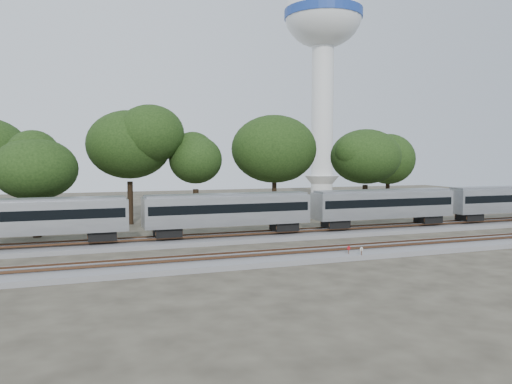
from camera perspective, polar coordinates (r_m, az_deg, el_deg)
ground at (r=43.39m, az=1.08°, el=-6.69°), size 160.00×160.00×0.00m
track_far at (r=48.93m, az=-1.42°, el=-5.22°), size 160.00×5.00×0.73m
track_near at (r=39.71m, az=3.14°, el=-7.40°), size 160.00×5.00×0.73m
train at (r=51.30m, az=6.36°, el=-1.64°), size 101.83×2.90×4.27m
switch_stand_red at (r=40.36m, az=10.55°, el=-6.61°), size 0.32×0.13×1.04m
switch_stand_white at (r=40.07m, az=11.96°, el=-6.71°), size 0.32×0.13×1.04m
switch_lever at (r=42.66m, az=14.38°, el=-6.80°), size 0.50×0.31×0.30m
water_tower at (r=103.95m, az=7.68°, el=17.02°), size 15.37×15.37×42.55m
tree_2 at (r=54.48m, az=-23.92°, el=2.39°), size 6.98×6.98×9.85m
tree_3 at (r=61.58m, az=-14.28°, el=5.25°), size 9.70×9.70×13.67m
tree_4 at (r=60.73m, az=-6.93°, el=3.66°), size 7.87×7.87×11.10m
tree_5 at (r=65.67m, az=2.12°, el=4.92°), size 9.27×9.27×13.06m
tree_6 at (r=67.70m, az=12.41°, el=3.95°), size 8.25×8.25×11.64m
tree_7 at (r=83.52m, az=14.87°, el=3.65°), size 7.87×7.87×11.10m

